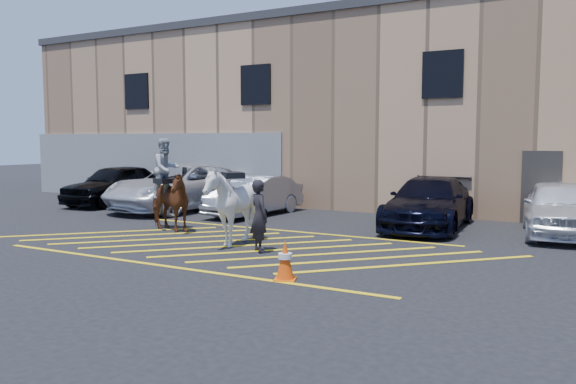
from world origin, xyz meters
The scene contains 12 objects.
ground centered at (0.00, 0.00, 0.00)m, with size 90.00×90.00×0.00m, color black.
car_black_suv centered at (-9.06, 4.71, 0.79)m, with size 1.86×4.62×1.57m, color black.
car_white_pickup centered at (-5.70, 4.63, 0.83)m, with size 2.75×5.96×1.66m, color silver.
car_silver_sedan centered at (-2.60, 4.59, 0.66)m, with size 1.40×4.01×1.32m, color gray.
car_blue_suv centered at (3.25, 4.69, 0.72)m, with size 2.02×4.97×1.44m, color black.
car_white_suv centered at (6.61, 4.92, 0.74)m, with size 1.74×4.33×1.47m, color silver.
handler centered at (0.81, -0.66, 0.82)m, with size 0.60×0.39×1.64m, color black.
warehouse centered at (-0.01, 11.99, 3.65)m, with size 32.42×10.20×7.30m.
hatching_zone centered at (0.00, -0.30, 0.01)m, with size 12.60×5.12×0.01m.
mounted_bay centered at (-3.02, 0.67, 1.04)m, with size 2.12×1.40×2.57m.
saddled_white centered at (-0.15, -0.29, 0.95)m, with size 2.29×2.30×1.89m.
traffic_cone centered at (2.55, -2.62, 0.37)m, with size 0.48×0.48×0.73m.
Camera 1 is at (7.33, -11.30, 2.51)m, focal length 35.00 mm.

